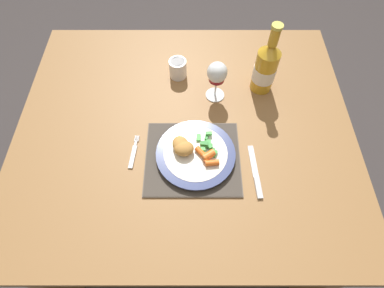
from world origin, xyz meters
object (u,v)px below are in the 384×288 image
at_px(dining_table, 184,140).
at_px(wine_glass, 216,74).
at_px(fork, 133,154).
at_px(table_knife, 255,176).
at_px(dinner_plate, 195,154).
at_px(drinking_cup, 177,68).
at_px(bottle, 265,67).

xyz_separation_m(dining_table, wine_glass, (0.11, 0.14, 0.20)).
relative_size(dining_table, fork, 9.35).
xyz_separation_m(fork, table_knife, (0.39, -0.08, 0.00)).
bearing_deg(dinner_plate, drinking_cup, 100.26).
relative_size(bottle, drinking_cup, 3.78).
distance_m(bottle, drinking_cup, 0.32).
bearing_deg(dining_table, dinner_plate, -73.25).
bearing_deg(bottle, wine_glass, -166.79).
xyz_separation_m(wine_glass, drinking_cup, (-0.14, 0.10, -0.07)).
bearing_deg(dining_table, wine_glass, 51.09).
distance_m(dining_table, table_knife, 0.31).
distance_m(dining_table, wine_glass, 0.26).
height_order(table_knife, wine_glass, wine_glass).
bearing_deg(fork, dinner_plate, -2.21).
height_order(dinner_plate, fork, dinner_plate).
bearing_deg(fork, drinking_cup, 68.60).
distance_m(dinner_plate, wine_glass, 0.28).
xyz_separation_m(dining_table, table_knife, (0.22, -0.19, 0.09)).
relative_size(dinner_plate, fork, 2.05).
relative_size(table_knife, bottle, 0.68).
relative_size(table_knife, drinking_cup, 2.57).
distance_m(dinner_plate, bottle, 0.39).
distance_m(dining_table, fork, 0.22).
xyz_separation_m(dinner_plate, fork, (-0.20, 0.01, -0.01)).
bearing_deg(wine_glass, dining_table, -128.91).
relative_size(dinner_plate, wine_glass, 1.65).
bearing_deg(fork, table_knife, -11.31).
relative_size(dinner_plate, drinking_cup, 3.52).
bearing_deg(dinner_plate, fork, 177.79).
xyz_separation_m(dining_table, dinner_plate, (0.04, -0.12, 0.11)).
height_order(fork, drinking_cup, drinking_cup).
bearing_deg(wine_glass, dinner_plate, -105.77).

